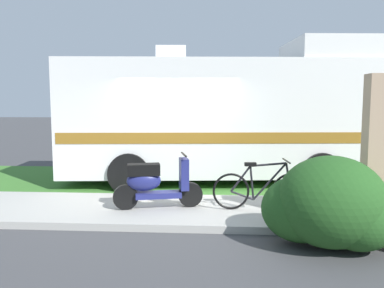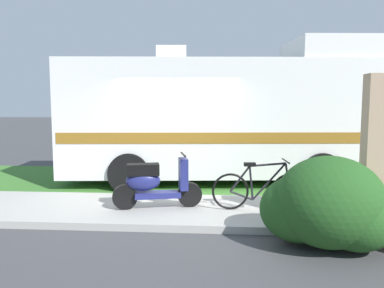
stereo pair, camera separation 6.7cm
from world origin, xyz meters
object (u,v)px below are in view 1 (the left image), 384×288
bicycle (261,189)px  pickup_truck_far (340,126)px  pickup_truck_near (310,130)px  scooter (155,183)px  motorhome_rv (220,117)px

bicycle → pickup_truck_far: bearing=66.5°
pickup_truck_near → pickup_truck_far: 3.24m
scooter → bicycle: 1.86m
bicycle → pickup_truck_near: (2.57, 7.48, 0.51)m
motorhome_rv → pickup_truck_far: (5.11, 7.37, -0.69)m
motorhome_rv → pickup_truck_near: size_ratio=1.37×
scooter → pickup_truck_near: 8.73m
pickup_truck_far → pickup_truck_near: bearing=-124.8°
bicycle → pickup_truck_near: 7.93m
motorhome_rv → scooter: bearing=-112.5°
pickup_truck_far → bicycle: bearing=-113.5°
bicycle → scooter: bearing=-178.8°
scooter → pickup_truck_far: pickup_truck_far is taller
bicycle → pickup_truck_far: size_ratio=0.30×
scooter → pickup_truck_near: (4.43, 7.52, 0.42)m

